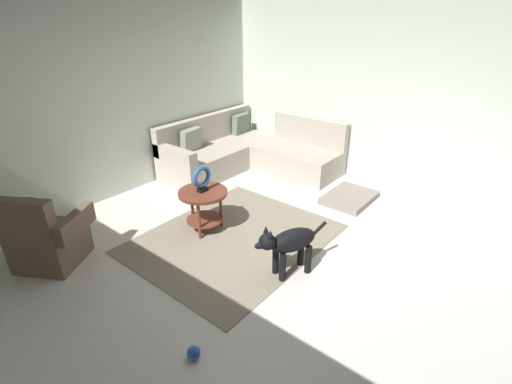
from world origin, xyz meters
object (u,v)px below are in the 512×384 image
object	(u,v)px
sectional_couch	(248,153)
dog_toy_ball	(194,353)
armchair	(46,239)
side_table	(203,200)
torus_sculpture	(202,178)
dog	(289,243)
dog_bed_mat	(350,198)

from	to	relation	value
sectional_couch	dog_toy_ball	distance (m)	4.03
armchair	side_table	xyz separation A→B (m)	(1.56, -0.79, 0.09)
torus_sculpture	dog	world-z (taller)	torus_sculpture
side_table	dog_toy_ball	bearing A→B (deg)	-136.64
sectional_couch	dog_bed_mat	distance (m)	1.96
sectional_couch	torus_sculpture	distance (m)	2.15
torus_sculpture	dog_toy_ball	xyz separation A→B (m)	(-1.43, -1.35, -0.66)
side_table	torus_sculpture	distance (m)	0.29
dog_bed_mat	dog	size ratio (longest dim) A/B	1.00
armchair	dog_toy_ball	xyz separation A→B (m)	(0.13, -2.13, -0.27)
side_table	dog_bed_mat	world-z (taller)	side_table
sectional_couch	dog	world-z (taller)	sectional_couch
sectional_couch	dog	distance (m)	2.97
armchair	dog	xyz separation A→B (m)	(1.48, -2.11, 0.05)
sectional_couch	dog_bed_mat	bearing A→B (deg)	-90.16
dog_toy_ball	dog	bearing A→B (deg)	1.15
armchair	dog_bed_mat	world-z (taller)	armchair
sectional_couch	dog	bearing A→B (deg)	-131.79
dog	sectional_couch	bearing A→B (deg)	-18.12
torus_sculpture	armchair	bearing A→B (deg)	153.17
sectional_couch	side_table	xyz separation A→B (m)	(-1.91, -0.89, 0.13)
dog_bed_mat	dog	xyz separation A→B (m)	(-1.97, -0.27, 0.33)
dog	torus_sculpture	bearing A→B (deg)	20.54
armchair	side_table	world-z (taller)	armchair
dog	armchair	bearing A→B (deg)	58.81
armchair	torus_sculpture	xyz separation A→B (m)	(1.56, -0.79, 0.39)
side_table	dog_bed_mat	size ratio (longest dim) A/B	0.75
side_table	dog_bed_mat	bearing A→B (deg)	-28.82
sectional_couch	armchair	xyz separation A→B (m)	(-3.46, -0.11, 0.03)
side_table	dog_toy_ball	xyz separation A→B (m)	(-1.43, -1.35, -0.36)
side_table	armchair	bearing A→B (deg)	153.17
sectional_couch	side_table	bearing A→B (deg)	-154.88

